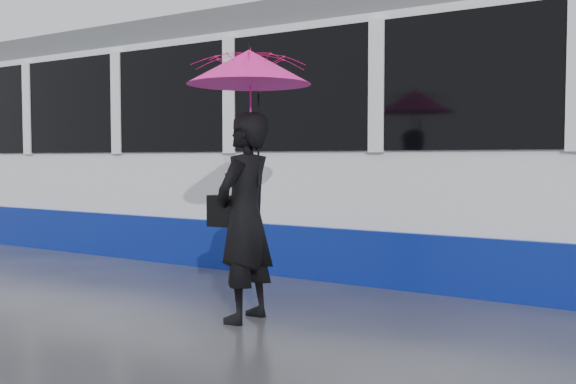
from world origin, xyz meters
The scene contains 6 objects.
ground centered at (0.00, 0.00, 0.00)m, with size 90.00×90.00×0.00m, color #27282C.
rails centered at (0.00, 2.50, 0.01)m, with size 34.00×1.51×0.02m.
tram centered at (-3.60, 2.50, 1.64)m, with size 26.00×2.56×3.35m.
woman centered at (1.54, -0.69, 0.91)m, with size 0.66×0.43×1.81m, color black.
umbrella centered at (1.59, -0.69, 1.98)m, with size 1.11×1.11×1.22m.
handbag centered at (1.32, -0.67, 0.95)m, with size 0.33×0.15×0.46m.
Camera 1 is at (4.79, -5.17, 1.41)m, focal length 40.00 mm.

